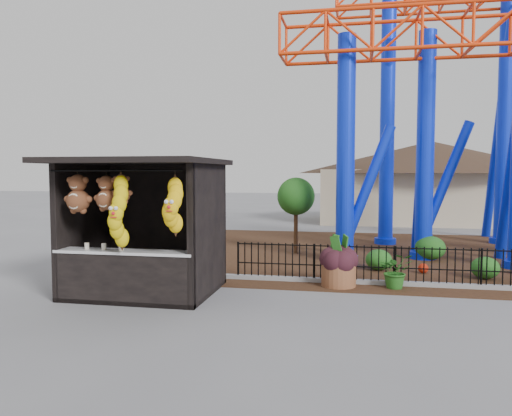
% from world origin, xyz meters
% --- Properties ---
extents(ground, '(120.00, 120.00, 0.00)m').
position_xyz_m(ground, '(0.00, 0.00, 0.00)').
color(ground, slate).
rests_on(ground, ground).
extents(mulch_bed, '(18.00, 12.00, 0.02)m').
position_xyz_m(mulch_bed, '(4.00, 8.00, 0.01)').
color(mulch_bed, '#331E11').
rests_on(mulch_bed, ground).
extents(curb, '(18.00, 0.18, 0.12)m').
position_xyz_m(curb, '(4.00, 3.00, 0.06)').
color(curb, gray).
rests_on(curb, ground).
extents(prize_booth, '(3.50, 3.40, 3.12)m').
position_xyz_m(prize_booth, '(-3.00, 0.91, 1.53)').
color(prize_booth, black).
rests_on(prize_booth, ground).
extents(picket_fence, '(12.20, 0.06, 1.00)m').
position_xyz_m(picket_fence, '(4.90, 3.00, 0.50)').
color(picket_fence, black).
rests_on(picket_fence, ground).
extents(roller_coaster, '(11.00, 6.37, 10.82)m').
position_xyz_m(roller_coaster, '(5.12, 8.23, 6.44)').
color(roller_coaster, '#0D2BE7').
rests_on(roller_coaster, ground).
extents(terracotta_planter, '(1.04, 1.04, 0.55)m').
position_xyz_m(terracotta_planter, '(1.43, 2.66, 0.28)').
color(terracotta_planter, brown).
rests_on(terracotta_planter, ground).
extents(planter_foliage, '(0.70, 0.70, 0.64)m').
position_xyz_m(planter_foliage, '(1.43, 2.66, 0.87)').
color(planter_foliage, black).
rests_on(planter_foliage, terracotta_planter).
extents(potted_plant, '(0.88, 0.79, 0.88)m').
position_xyz_m(potted_plant, '(2.80, 2.70, 0.44)').
color(potted_plant, '#264D16').
rests_on(potted_plant, ground).
extents(landscaping, '(7.84, 4.09, 0.76)m').
position_xyz_m(landscaping, '(4.95, 5.77, 0.33)').
color(landscaping, '#1F5418').
rests_on(landscaping, mulch_bed).
extents(pavilion, '(15.00, 15.00, 4.80)m').
position_xyz_m(pavilion, '(6.00, 20.00, 3.07)').
color(pavilion, '#BFAD8C').
rests_on(pavilion, ground).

